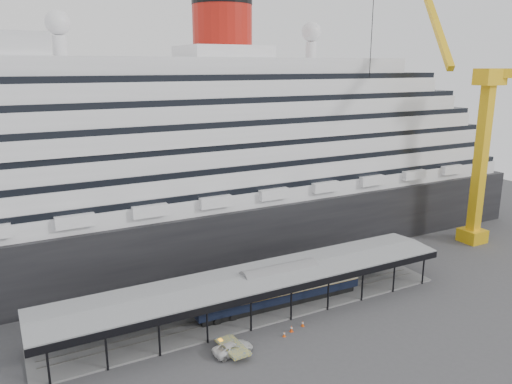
{
  "coord_description": "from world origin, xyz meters",
  "views": [
    {
      "loc": [
        -28.41,
        -48.11,
        31.73
      ],
      "look_at": [
        1.59,
        8.0,
        15.52
      ],
      "focal_mm": 35.0,
      "sensor_mm": 36.0,
      "label": 1
    }
  ],
  "objects": [
    {
      "name": "traffic_cone_right",
      "position": [
        3.32,
        -1.18,
        0.38
      ],
      "size": [
        0.47,
        0.47,
        0.77
      ],
      "rotation": [
        0.0,
        0.0,
        0.22
      ],
      "color": "#D54B0B",
      "rests_on": "ground"
    },
    {
      "name": "crane_yellow",
      "position": [
        47.06,
        10.54,
        19.96
      ],
      "size": [
        23.83,
        18.78,
        47.6
      ],
      "color": "gold",
      "rests_on": "ground"
    },
    {
      "name": "pullman_carriage",
      "position": [
        3.52,
        5.0,
        2.86
      ],
      "size": [
        24.22,
        3.8,
        23.71
      ],
      "rotation": [
        0.0,
        0.0,
        -0.03
      ],
      "color": "black",
      "rests_on": "ground"
    },
    {
      "name": "cruise_ship",
      "position": [
        0.05,
        32.0,
        18.35
      ],
      "size": [
        130.0,
        30.0,
        43.9
      ],
      "color": "black",
      "rests_on": "ground"
    },
    {
      "name": "ground",
      "position": [
        0.0,
        0.0,
        0.0
      ],
      "size": [
        200.0,
        200.0,
        0.0
      ],
      "primitive_type": "plane",
      "color": "#3D3D40",
      "rests_on": "ground"
    },
    {
      "name": "traffic_cone_mid",
      "position": [
        1.38,
        -1.62,
        0.41
      ],
      "size": [
        0.43,
        0.43,
        0.83
      ],
      "rotation": [
        0.0,
        0.0,
        0.01
      ],
      "color": "#E0430C",
      "rests_on": "ground"
    },
    {
      "name": "platform_canopy",
      "position": [
        0.0,
        5.0,
        2.36
      ],
      "size": [
        56.0,
        9.18,
        5.3
      ],
      "color": "slate",
      "rests_on": "ground"
    },
    {
      "name": "port_truck",
      "position": [
        -7.0,
        -2.52,
        0.65
      ],
      "size": [
        4.77,
        2.39,
        1.3
      ],
      "primitive_type": "imported",
      "rotation": [
        0.0,
        0.0,
        1.62
      ],
      "color": "silver",
      "rests_on": "ground"
    },
    {
      "name": "traffic_cone_left",
      "position": [
        0.0,
        -2.19,
        0.34
      ],
      "size": [
        0.4,
        0.4,
        0.68
      ],
      "rotation": [
        0.0,
        0.0,
        0.17
      ],
      "color": "#EC530D",
      "rests_on": "ground"
    }
  ]
}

